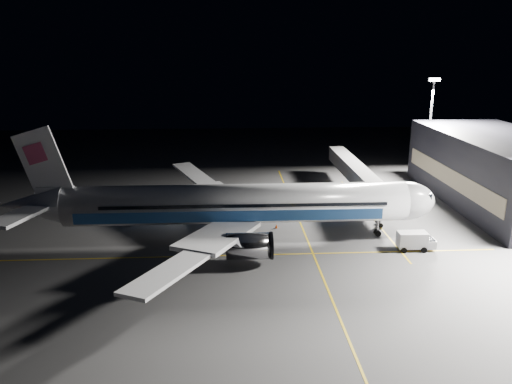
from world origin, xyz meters
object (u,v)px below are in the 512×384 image
at_px(baggage_tug, 176,203).
at_px(safety_cone_a, 274,220).
at_px(floodlight_mast_north, 430,119).
at_px(safety_cone_c, 216,207).
at_px(jet_bridge, 358,175).
at_px(safety_cone_b, 276,226).
at_px(airliner, 230,205).
at_px(service_truck, 416,240).

relative_size(baggage_tug, safety_cone_a, 4.80).
relative_size(floodlight_mast_north, safety_cone_c, 39.85).
bearing_deg(safety_cone_a, floodlight_mast_north, 36.28).
height_order(jet_bridge, safety_cone_b, jet_bridge).
distance_m(baggage_tug, safety_cone_b, 19.50).
height_order(airliner, safety_cone_c, airliner).
xyz_separation_m(airliner, service_truck, (25.15, -5.52, -3.78)).
distance_m(service_truck, baggage_tug, 39.88).
xyz_separation_m(service_truck, safety_cone_b, (-18.07, 9.52, -1.07)).
bearing_deg(jet_bridge, safety_cone_c, -170.91).
distance_m(safety_cone_b, safety_cone_c, 13.69).
height_order(baggage_tug, safety_cone_b, baggage_tug).
relative_size(service_truck, safety_cone_b, 8.19).
bearing_deg(service_truck, safety_cone_c, 145.29).
height_order(service_truck, safety_cone_c, service_truck).
height_order(service_truck, baggage_tug, service_truck).
distance_m(floodlight_mast_north, safety_cone_a, 43.88).
distance_m(airliner, safety_cone_c, 15.01).
xyz_separation_m(airliner, jet_bridge, (23.08, 18.06, -0.58)).
bearing_deg(service_truck, airliner, 168.36).
relative_size(airliner, floodlight_mast_north, 2.97).
height_order(floodlight_mast_north, safety_cone_c, floodlight_mast_north).
bearing_deg(baggage_tug, service_truck, -21.06).
relative_size(baggage_tug, safety_cone_c, 5.04).
bearing_deg(safety_cone_c, safety_cone_b, -46.93).
bearing_deg(baggage_tug, safety_cone_b, -24.08).
height_order(airliner, baggage_tug, airliner).
xyz_separation_m(jet_bridge, service_truck, (2.07, -23.58, -3.20)).
bearing_deg(baggage_tug, safety_cone_c, 2.88).
xyz_separation_m(service_truck, safety_cone_c, (-27.42, 19.52, -1.12)).
bearing_deg(jet_bridge, safety_cone_a, -145.43).
distance_m(airliner, safety_cone_a, 11.11).
xyz_separation_m(service_truck, safety_cone_a, (-18.07, 12.55, -1.11)).
xyz_separation_m(airliner, safety_cone_a, (7.08, 7.03, -4.89)).
distance_m(floodlight_mast_north, baggage_tug, 54.33).
distance_m(jet_bridge, safety_cone_b, 21.72).
xyz_separation_m(jet_bridge, safety_cone_c, (-25.35, -4.06, -4.32)).
distance_m(jet_bridge, floodlight_mast_north, 24.06).
xyz_separation_m(floodlight_mast_north, service_truck, (-15.93, -37.51, -10.99)).
bearing_deg(service_truck, safety_cone_b, 152.96).
distance_m(service_truck, safety_cone_a, 22.03).
bearing_deg(safety_cone_a, safety_cone_c, 143.29).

